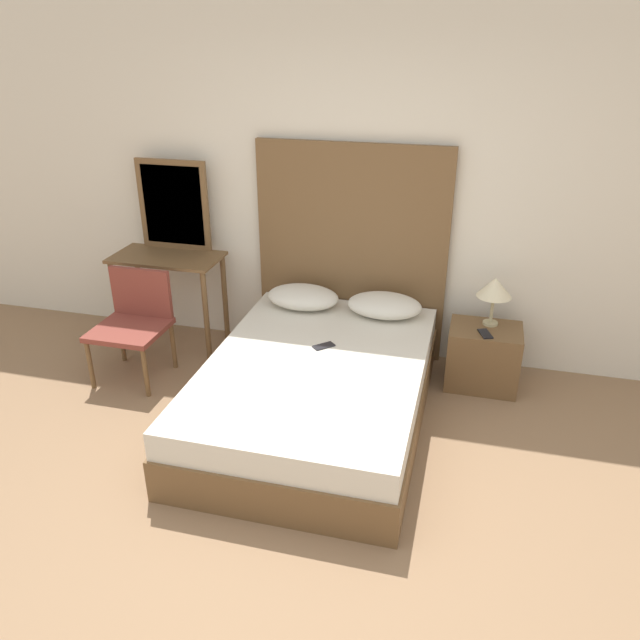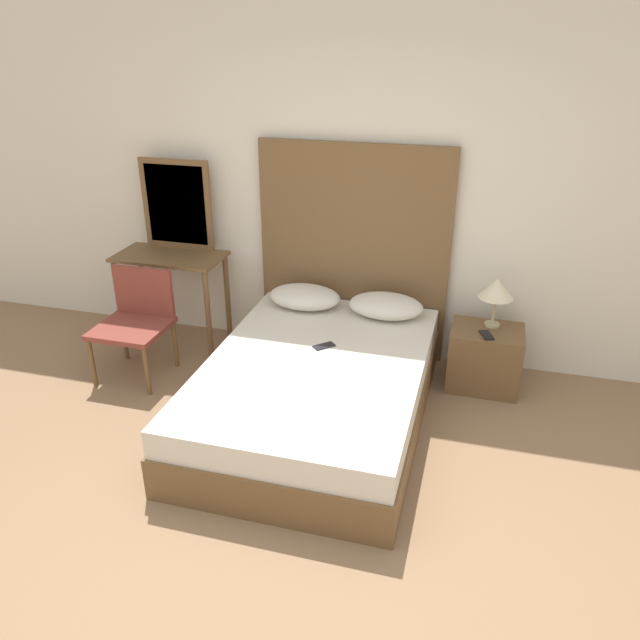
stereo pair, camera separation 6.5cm
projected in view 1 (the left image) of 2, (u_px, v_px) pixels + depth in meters
The scene contains 13 objects.
ground_plane at pixel (278, 557), 3.21m from camera, with size 16.00×16.00×0.00m, color #8C6B4C.
wall_back at pixel (371, 189), 4.74m from camera, with size 10.00×0.06×2.70m.
bed at pixel (316, 390), 4.24m from camera, with size 1.44×2.11×0.46m.
headboard at pixel (351, 253), 4.92m from camera, with size 1.51×0.05×1.70m.
pillow_left at pixel (303, 297), 4.89m from camera, with size 0.57×0.38×0.17m.
pillow_right at pixel (384, 305), 4.74m from camera, with size 0.57×0.38×0.17m.
phone_on_bed at pixel (324, 346), 4.32m from camera, with size 0.16×0.15×0.01m.
nightstand at pixel (483, 357), 4.66m from camera, with size 0.52×0.40×0.47m.
table_lamp at pixel (495, 288), 4.50m from camera, with size 0.25×0.25×0.37m.
phone_on_nightstand at pixel (485, 334), 4.47m from camera, with size 0.12×0.16×0.01m.
vanity_desk at pixel (168, 274), 5.09m from camera, with size 0.88×0.47×0.80m.
vanity_mirror at pixel (174, 205), 5.04m from camera, with size 0.60×0.03×0.73m.
chair at pixel (134, 318), 4.73m from camera, with size 0.52×0.50×0.81m.
Camera 1 is at (0.81, -2.25, 2.48)m, focal length 35.00 mm.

